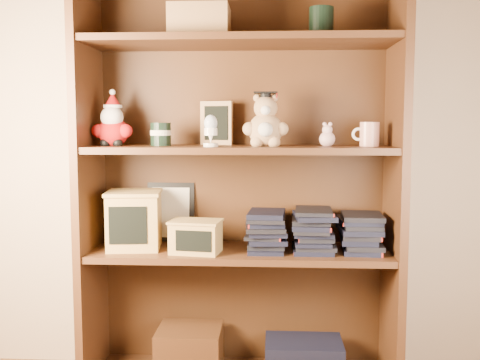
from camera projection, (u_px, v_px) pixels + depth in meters
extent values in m
cube|color=tan|center=(249.00, 71.00, 2.29)|extent=(3.00, 0.04, 2.50)
cube|color=#482814|center=(90.00, 184.00, 2.18)|extent=(0.03, 0.35, 1.60)
cube|color=#482814|center=(395.00, 186.00, 2.11)|extent=(0.03, 0.35, 1.60)
cube|color=#432612|center=(242.00, 181.00, 2.31)|extent=(1.20, 0.02, 1.60)
cube|color=#482814|center=(240.00, 42.00, 2.09)|extent=(1.14, 0.33, 0.02)
cube|color=#432612|center=(190.00, 350.00, 2.22)|extent=(0.25, 0.22, 0.18)
cube|color=black|center=(304.00, 358.00, 2.20)|extent=(0.30, 0.20, 0.14)
cube|color=#9E7547|center=(200.00, 22.00, 2.09)|extent=(0.22, 0.18, 0.12)
cylinder|color=black|center=(321.00, 23.00, 2.06)|extent=(0.09, 0.09, 0.11)
cube|color=#482814|center=(240.00, 253.00, 2.17)|extent=(1.14, 0.33, 0.02)
cube|color=#482814|center=(240.00, 149.00, 2.13)|extent=(1.14, 0.33, 0.02)
sphere|color=#A50F0F|center=(113.00, 132.00, 2.15)|extent=(0.11, 0.11, 0.11)
sphere|color=#A50F0F|center=(98.00, 131.00, 2.13)|extent=(0.05, 0.05, 0.05)
sphere|color=#A50F0F|center=(125.00, 131.00, 2.13)|extent=(0.05, 0.05, 0.05)
sphere|color=black|center=(105.00, 143.00, 2.13)|extent=(0.04, 0.04, 0.04)
sphere|color=black|center=(118.00, 143.00, 2.12)|extent=(0.04, 0.04, 0.04)
sphere|color=white|center=(112.00, 117.00, 2.13)|extent=(0.09, 0.09, 0.09)
sphere|color=#D8B293|center=(113.00, 112.00, 2.14)|extent=(0.06, 0.06, 0.06)
cone|color=#A50F0F|center=(113.00, 100.00, 2.14)|extent=(0.07, 0.07, 0.06)
sphere|color=white|center=(112.00, 92.00, 2.14)|extent=(0.02, 0.02, 0.02)
cylinder|color=white|center=(113.00, 106.00, 2.14)|extent=(0.07, 0.07, 0.01)
cylinder|color=black|center=(161.00, 134.00, 2.14)|extent=(0.08, 0.08, 0.09)
cylinder|color=beige|center=(161.00, 133.00, 2.14)|extent=(0.08, 0.08, 0.02)
cube|color=#9E7547|center=(216.00, 123.00, 2.24)|extent=(0.13, 0.06, 0.17)
cube|color=black|center=(216.00, 123.00, 2.23)|extent=(0.10, 0.03, 0.13)
cube|color=#9E7547|center=(217.00, 141.00, 2.27)|extent=(0.07, 0.07, 0.01)
cylinder|color=white|center=(211.00, 145.00, 2.06)|extent=(0.06, 0.06, 0.01)
cone|color=white|center=(211.00, 138.00, 2.06)|extent=(0.02, 0.02, 0.04)
cylinder|color=white|center=(211.00, 132.00, 2.05)|extent=(0.05, 0.05, 0.03)
ellipsoid|color=silver|center=(211.00, 123.00, 2.05)|extent=(0.05, 0.05, 0.06)
sphere|color=tan|center=(266.00, 130.00, 2.12)|extent=(0.13, 0.13, 0.13)
sphere|color=white|center=(265.00, 130.00, 2.06)|extent=(0.06, 0.06, 0.06)
sphere|color=tan|center=(249.00, 129.00, 2.10)|extent=(0.05, 0.05, 0.05)
sphere|color=tan|center=(282.00, 129.00, 2.09)|extent=(0.05, 0.05, 0.05)
sphere|color=tan|center=(257.00, 142.00, 2.09)|extent=(0.05, 0.05, 0.05)
sphere|color=tan|center=(274.00, 142.00, 2.08)|extent=(0.05, 0.05, 0.05)
sphere|color=tan|center=(266.00, 108.00, 2.11)|extent=(0.09, 0.09, 0.09)
sphere|color=white|center=(266.00, 110.00, 2.07)|extent=(0.04, 0.04, 0.04)
sphere|color=tan|center=(257.00, 98.00, 2.11)|extent=(0.03, 0.03, 0.03)
sphere|color=tan|center=(274.00, 98.00, 2.11)|extent=(0.03, 0.03, 0.03)
cylinder|color=black|center=(266.00, 95.00, 2.10)|extent=(0.04, 0.04, 0.02)
cube|color=black|center=(266.00, 93.00, 2.10)|extent=(0.09, 0.09, 0.01)
cylinder|color=#A50F0F|center=(277.00, 95.00, 2.08)|extent=(0.00, 0.04, 0.03)
sphere|color=beige|center=(327.00, 139.00, 2.11)|extent=(0.06, 0.06, 0.06)
sphere|color=beige|center=(327.00, 130.00, 2.10)|extent=(0.04, 0.04, 0.04)
sphere|color=beige|center=(325.00, 124.00, 2.10)|extent=(0.01, 0.01, 0.01)
sphere|color=beige|center=(330.00, 124.00, 2.10)|extent=(0.01, 0.01, 0.01)
cylinder|color=silver|center=(369.00, 134.00, 2.09)|extent=(0.07, 0.07, 0.09)
torus|color=white|center=(359.00, 134.00, 2.10)|extent=(0.05, 0.01, 0.05)
cube|color=black|center=(171.00, 212.00, 2.31)|extent=(0.19, 0.05, 0.24)
cube|color=beige|center=(170.00, 212.00, 2.30)|extent=(0.16, 0.03, 0.20)
cube|color=tan|center=(134.00, 221.00, 2.18)|extent=(0.22, 0.22, 0.22)
cube|color=black|center=(128.00, 225.00, 2.08)|extent=(0.14, 0.02, 0.14)
cube|color=tan|center=(134.00, 193.00, 2.17)|extent=(0.23, 0.23, 0.01)
cube|color=tan|center=(196.00, 237.00, 2.11)|extent=(0.20, 0.15, 0.12)
cube|color=black|center=(193.00, 241.00, 2.04)|extent=(0.13, 0.02, 0.08)
cube|color=tan|center=(196.00, 221.00, 2.10)|extent=(0.21, 0.16, 0.01)
cube|color=black|center=(265.00, 248.00, 2.16)|extent=(0.14, 0.20, 0.02)
cube|color=black|center=(265.00, 244.00, 2.16)|extent=(0.14, 0.20, 0.02)
cube|color=black|center=(265.00, 240.00, 2.16)|extent=(0.14, 0.20, 0.02)
cube|color=black|center=(265.00, 235.00, 2.16)|extent=(0.14, 0.20, 0.02)
cube|color=black|center=(265.00, 231.00, 2.16)|extent=(0.14, 0.20, 0.02)
cube|color=black|center=(265.00, 227.00, 2.15)|extent=(0.14, 0.20, 0.02)
cube|color=black|center=(265.00, 223.00, 2.15)|extent=(0.14, 0.20, 0.02)
cube|color=black|center=(265.00, 219.00, 2.15)|extent=(0.14, 0.20, 0.02)
cube|color=black|center=(265.00, 215.00, 2.15)|extent=(0.14, 0.20, 0.02)
cube|color=black|center=(313.00, 248.00, 2.15)|extent=(0.14, 0.20, 0.02)
cube|color=black|center=(313.00, 244.00, 2.15)|extent=(0.14, 0.20, 0.02)
cube|color=black|center=(313.00, 240.00, 2.15)|extent=(0.14, 0.20, 0.02)
cube|color=black|center=(313.00, 236.00, 2.15)|extent=(0.14, 0.20, 0.02)
cube|color=black|center=(313.00, 232.00, 2.14)|extent=(0.14, 0.20, 0.02)
cube|color=black|center=(313.00, 228.00, 2.14)|extent=(0.14, 0.20, 0.02)
cube|color=black|center=(313.00, 224.00, 2.14)|extent=(0.14, 0.20, 0.02)
cube|color=black|center=(313.00, 219.00, 2.14)|extent=(0.14, 0.20, 0.02)
cube|color=black|center=(313.00, 215.00, 2.14)|extent=(0.14, 0.20, 0.02)
cube|color=black|center=(313.00, 211.00, 2.14)|extent=(0.14, 0.20, 0.02)
cube|color=black|center=(361.00, 249.00, 2.14)|extent=(0.14, 0.20, 0.02)
cube|color=black|center=(361.00, 245.00, 2.14)|extent=(0.14, 0.20, 0.02)
cube|color=black|center=(362.00, 241.00, 2.14)|extent=(0.14, 0.20, 0.02)
cube|color=black|center=(362.00, 237.00, 2.14)|extent=(0.14, 0.20, 0.02)
cube|color=black|center=(362.00, 232.00, 2.13)|extent=(0.14, 0.20, 0.02)
cube|color=black|center=(362.00, 228.00, 2.13)|extent=(0.14, 0.20, 0.02)
cube|color=black|center=(362.00, 224.00, 2.13)|extent=(0.14, 0.20, 0.02)
cube|color=black|center=(362.00, 220.00, 2.13)|extent=(0.14, 0.20, 0.02)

